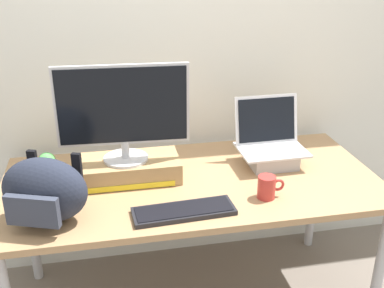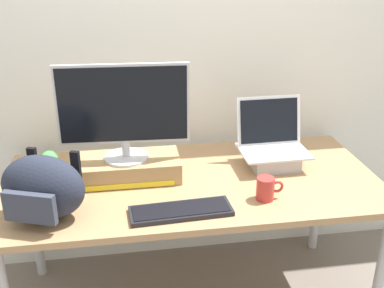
% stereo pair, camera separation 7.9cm
% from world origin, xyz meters
% --- Properties ---
extents(back_wall, '(7.00, 0.10, 2.60)m').
position_xyz_m(back_wall, '(0.00, 0.51, 1.30)').
color(back_wall, silver).
rests_on(back_wall, ground).
extents(desk, '(1.73, 0.82, 0.71)m').
position_xyz_m(desk, '(0.00, 0.00, 0.65)').
color(desk, '#A87F56').
rests_on(desk, ground).
extents(toner_box_yellow, '(0.49, 0.24, 0.10)m').
position_xyz_m(toner_box_yellow, '(-0.29, 0.07, 0.76)').
color(toner_box_yellow, '#A88456').
rests_on(toner_box_yellow, desk).
extents(desktop_monitor, '(0.58, 0.20, 0.44)m').
position_xyz_m(desktop_monitor, '(-0.29, 0.07, 1.04)').
color(desktop_monitor, silver).
rests_on(desktop_monitor, toner_box_yellow).
extents(open_laptop, '(0.33, 0.25, 0.32)m').
position_xyz_m(open_laptop, '(0.41, 0.09, 0.78)').
color(open_laptop, '#ADADB2').
rests_on(open_laptop, desk).
extents(external_keyboard, '(0.42, 0.16, 0.02)m').
position_xyz_m(external_keyboard, '(-0.09, -0.28, 0.72)').
color(external_keyboard, black).
rests_on(external_keyboard, desk).
extents(messenger_backpack, '(0.39, 0.30, 0.27)m').
position_xyz_m(messenger_backpack, '(-0.62, -0.22, 0.84)').
color(messenger_backpack, '#232838').
rests_on(messenger_backpack, desk).
extents(coffee_mug, '(0.12, 0.08, 0.10)m').
position_xyz_m(coffee_mug, '(0.28, -0.22, 0.76)').
color(coffee_mug, '#B2332D').
rests_on(coffee_mug, desk).
extents(cell_phone, '(0.10, 0.16, 0.01)m').
position_xyz_m(cell_phone, '(-0.61, 0.04, 0.72)').
color(cell_phone, red).
rests_on(cell_phone, desk).
extents(plush_toy, '(0.08, 0.08, 0.08)m').
position_xyz_m(plush_toy, '(-0.66, 0.25, 0.75)').
color(plush_toy, '#56B256').
rests_on(plush_toy, desk).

